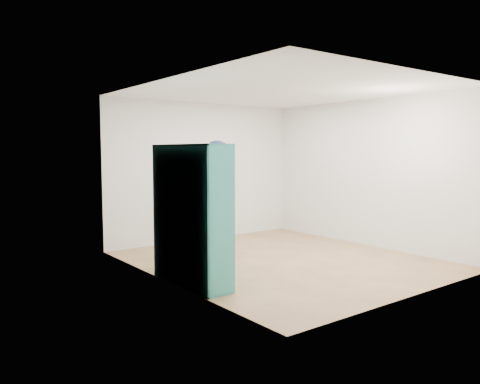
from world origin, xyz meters
TOP-DOWN VIEW (x-y plane):
  - floor at (0.00, 0.00)m, footprint 4.50×4.50m
  - ceiling at (0.00, 0.00)m, footprint 4.50×4.50m
  - wall_left at (-2.00, 0.00)m, footprint 0.02×4.50m
  - wall_right at (2.00, 0.00)m, footprint 0.02×4.50m
  - wall_back at (0.00, 2.25)m, footprint 4.00×0.02m
  - wall_front at (0.00, -2.25)m, footprint 4.00×0.02m
  - bookshelf at (-1.83, -0.26)m, footprint 0.39×1.33m
  - person at (-0.77, 0.73)m, footprint 0.50×0.71m
  - smartphone at (-0.92, 0.83)m, footprint 0.01×0.09m

SIDE VIEW (x-z plane):
  - floor at x=0.00m, z-range 0.00..0.00m
  - bookshelf at x=-1.83m, z-range -0.02..1.76m
  - person at x=-0.77m, z-range 0.00..1.86m
  - smartphone at x=-0.92m, z-range 0.99..1.11m
  - wall_left at x=-2.00m, z-range 0.00..2.60m
  - wall_right at x=2.00m, z-range 0.00..2.60m
  - wall_back at x=0.00m, z-range 0.00..2.60m
  - wall_front at x=0.00m, z-range 0.00..2.60m
  - ceiling at x=0.00m, z-range 2.60..2.60m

